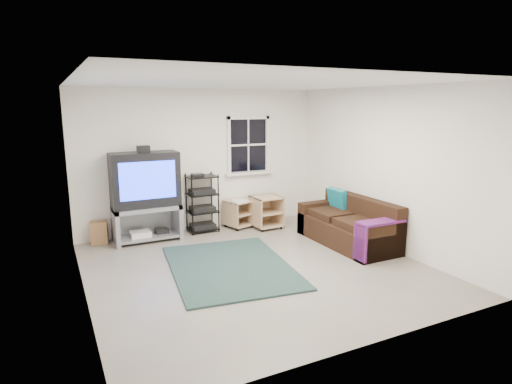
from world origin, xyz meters
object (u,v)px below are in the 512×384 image
tv_unit (145,189)px  side_table_right (238,211)px  sofa (349,226)px  side_table_left (265,211)px  av_rack (202,207)px

tv_unit → side_table_right: size_ratio=2.81×
side_table_right → sofa: bearing=-54.4°
tv_unit → side_table_left: 2.29m
av_rack → side_table_right: 0.73m
tv_unit → side_table_left: (2.21, -0.19, -0.58)m
tv_unit → av_rack: tv_unit is taller
sofa → side_table_right: bearing=125.6°
side_table_left → sofa: bearing=-61.7°
side_table_right → side_table_left: bearing=-29.7°
side_table_right → sofa: (1.26, -1.76, -0.01)m
tv_unit → side_table_right: 1.85m
av_rack → sofa: 2.67m
side_table_right → av_rack: bearing=178.5°
av_rack → side_table_left: av_rack is taller
sofa → side_table_left: bearing=118.3°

